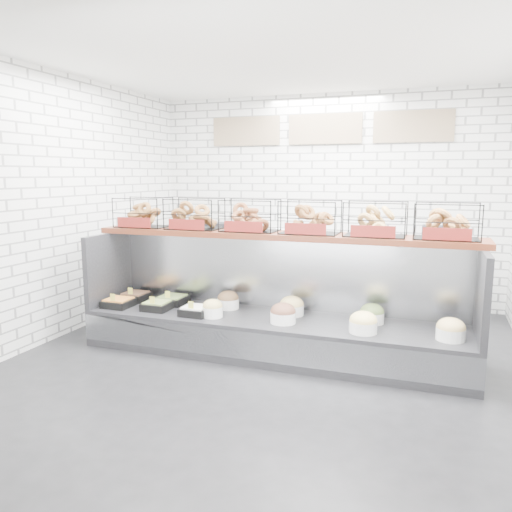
% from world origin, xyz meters
% --- Properties ---
extents(ground, '(5.50, 5.50, 0.00)m').
position_xyz_m(ground, '(0.00, 0.00, 0.00)').
color(ground, black).
rests_on(ground, ground).
extents(room_shell, '(5.02, 5.51, 3.01)m').
position_xyz_m(room_shell, '(0.00, 0.60, 2.06)').
color(room_shell, silver).
rests_on(room_shell, ground).
extents(display_case, '(4.00, 0.90, 1.20)m').
position_xyz_m(display_case, '(-0.00, 0.34, 0.33)').
color(display_case, black).
rests_on(display_case, ground).
extents(bagel_shelf, '(4.10, 0.50, 0.40)m').
position_xyz_m(bagel_shelf, '(-0.00, 0.52, 1.39)').
color(bagel_shelf, '#451B0E').
rests_on(bagel_shelf, display_case).
extents(prep_counter, '(4.00, 0.60, 1.20)m').
position_xyz_m(prep_counter, '(-0.00, 2.43, 0.47)').
color(prep_counter, '#93969B').
rests_on(prep_counter, ground).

